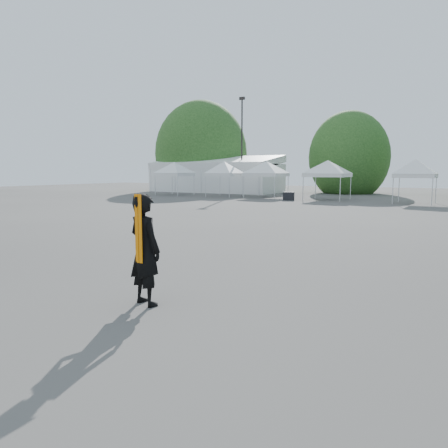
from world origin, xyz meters
The scene contains 12 objects.
ground centered at (0.00, 0.00, 0.00)m, with size 120.00×120.00×0.00m, color #474442.
marquee centered at (-22.00, 35.00, 1.97)m, with size 15.00×6.25×4.23m.
light_pole_west centered at (-18.00, 34.00, 5.77)m, with size 0.60×0.25×10.30m.
tree_far_w centered at (-26.00, 38.00, 4.54)m, with size 4.80×4.80×7.30m.
tree_mid_w centered at (-8.00, 40.00, 3.93)m, with size 4.16×4.16×6.33m.
tent_a centered at (-22.15, 27.41, 3.06)m, with size 4.24×4.24×3.88m.
tent_b centered at (-16.52, 27.82, 3.06)m, with size 3.95×3.95×3.88m.
tent_c centered at (-12.54, 28.74, 3.06)m, with size 4.64×4.64×3.88m.
tent_d centered at (-6.54, 28.08, 3.06)m, with size 4.70×4.70×3.88m.
tent_e centered at (0.45, 27.07, 3.06)m, with size 4.01×4.01×3.88m.
man centered at (-0.31, -2.16, 1.03)m, with size 0.84×0.65×2.05m.
crate_west centered at (-9.12, 25.92, 0.35)m, with size 0.89×0.69×0.69m, color black.
Camera 1 is at (4.96, -8.14, 2.46)m, focal length 35.00 mm.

